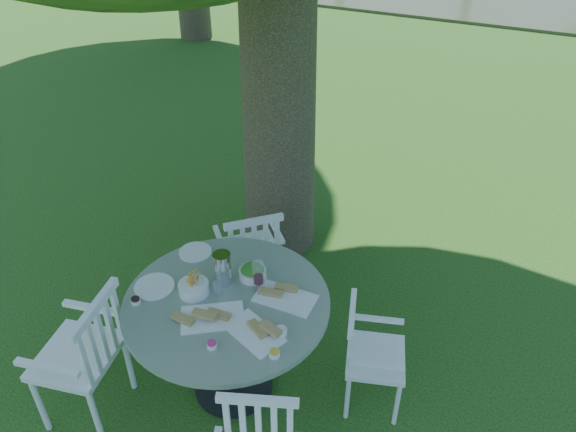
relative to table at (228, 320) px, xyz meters
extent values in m
plane|color=#133B0C|center=(-0.02, 0.80, -0.67)|extent=(140.00, 140.00, 0.00)
cylinder|color=black|center=(0.00, 0.00, -0.65)|extent=(0.56, 0.56, 0.04)
cylinder|color=black|center=(0.00, 0.00, -0.25)|extent=(0.12, 0.12, 0.76)
cylinder|color=gray|center=(0.00, 0.00, 0.15)|extent=(1.32, 1.32, 0.04)
cylinder|color=white|center=(1.14, 0.17, -0.46)|extent=(0.03, 0.03, 0.41)
cylinder|color=white|center=(1.04, 0.52, -0.46)|extent=(0.03, 0.03, 0.41)
cylinder|color=white|center=(0.82, 0.09, -0.46)|extent=(0.03, 0.03, 0.41)
cylinder|color=white|center=(0.73, 0.43, -0.46)|extent=(0.03, 0.03, 0.41)
cube|color=white|center=(0.93, 0.30, -0.24)|extent=(0.48, 0.50, 0.04)
cube|color=white|center=(0.76, 0.25, -0.05)|extent=(0.14, 0.41, 0.42)
cylinder|color=white|center=(-0.30, 1.19, -0.44)|extent=(0.04, 0.04, 0.45)
cylinder|color=white|center=(-0.60, 0.92, -0.44)|extent=(0.04, 0.04, 0.45)
cylinder|color=white|center=(-0.06, 0.92, -0.44)|extent=(0.04, 0.04, 0.45)
cylinder|color=white|center=(-0.36, 0.66, -0.44)|extent=(0.04, 0.04, 0.45)
cube|color=white|center=(-0.33, 0.92, -0.20)|extent=(0.62, 0.62, 0.04)
cube|color=white|center=(-0.20, 0.77, 0.01)|extent=(0.37, 0.34, 0.46)
cylinder|color=white|center=(-1.05, -0.37, -0.42)|extent=(0.04, 0.04, 0.50)
cylinder|color=white|center=(-0.97, -0.81, -0.42)|extent=(0.04, 0.04, 0.50)
cylinder|color=white|center=(-0.65, -0.30, -0.42)|extent=(0.04, 0.04, 0.50)
cylinder|color=white|center=(-0.57, -0.74, -0.42)|extent=(0.04, 0.04, 0.50)
cube|color=white|center=(-0.81, -0.55, -0.14)|extent=(0.55, 0.59, 0.04)
cube|color=white|center=(-0.59, -0.52, 0.09)|extent=(0.13, 0.51, 0.51)
cube|color=white|center=(0.52, -0.61, -0.02)|extent=(0.43, 0.18, 0.44)
cube|color=white|center=(0.00, -0.17, 0.18)|extent=(0.45, 0.40, 0.01)
cube|color=white|center=(0.29, -0.19, 0.18)|extent=(0.41, 0.33, 0.01)
cube|color=white|center=(0.34, 0.16, 0.18)|extent=(0.38, 0.21, 0.02)
cylinder|color=white|center=(-0.49, -0.08, 0.18)|extent=(0.26, 0.26, 0.01)
cylinder|color=white|center=(-0.44, 0.33, 0.18)|extent=(0.23, 0.23, 0.01)
cylinder|color=white|center=(-0.22, -0.02, 0.21)|extent=(0.20, 0.20, 0.08)
cylinder|color=white|center=(0.05, 0.27, 0.21)|extent=(0.18, 0.18, 0.06)
cylinder|color=silver|center=(-0.10, 0.14, 0.29)|extent=(0.12, 0.12, 0.24)
cylinder|color=white|center=(0.14, 0.19, 0.28)|extent=(0.08, 0.08, 0.21)
cylinder|color=white|center=(-0.08, 0.03, 0.22)|extent=(0.06, 0.06, 0.10)
cylinder|color=white|center=(-0.20, 0.00, 0.23)|extent=(0.07, 0.07, 0.11)
cylinder|color=white|center=(0.11, -0.37, 0.19)|extent=(0.06, 0.06, 0.03)
cylinder|color=white|center=(0.47, -0.29, 0.19)|extent=(0.07, 0.07, 0.03)
cylinder|color=white|center=(0.44, -0.12, 0.19)|extent=(0.08, 0.08, 0.03)
cylinder|color=white|center=(-0.51, -0.25, 0.19)|extent=(0.06, 0.06, 0.03)
camera|label=1|loc=(1.42, -2.23, 2.66)|focal=35.00mm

